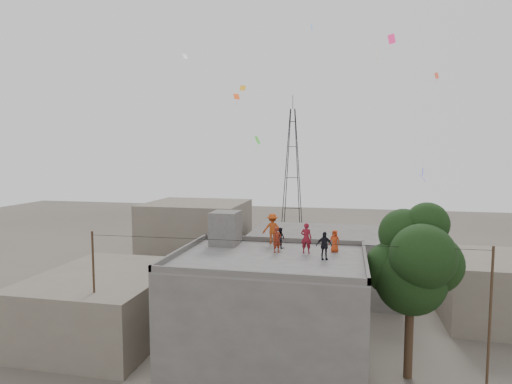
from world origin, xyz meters
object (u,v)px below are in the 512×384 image
transmission_tower (292,171)px  person_dark_adult (324,246)px  tree (414,262)px  person_red_adult (306,238)px  stair_head_box (225,228)px

transmission_tower → person_dark_adult: size_ratio=13.70×
tree → person_red_adult: tree is taller
tree → transmission_tower: (-11.37, 39.40, 2.97)m
stair_head_box → person_dark_adult: (6.04, -2.50, -0.27)m
stair_head_box → tree: 10.80m
tree → person_dark_adult: size_ratio=6.23×
transmission_tower → person_red_adult: size_ratio=11.93×
tree → person_red_adult: 5.69m
stair_head_box → tree: (10.57, -2.00, -1.00)m
stair_head_box → transmission_tower: (-0.80, 37.40, 1.97)m
person_dark_adult → person_red_adult: bearing=110.5°
person_dark_adult → tree: bearing=-12.6°
transmission_tower → person_dark_adult: bearing=-80.3°
tree → transmission_tower: transmission_tower is taller
tree → transmission_tower: 41.12m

